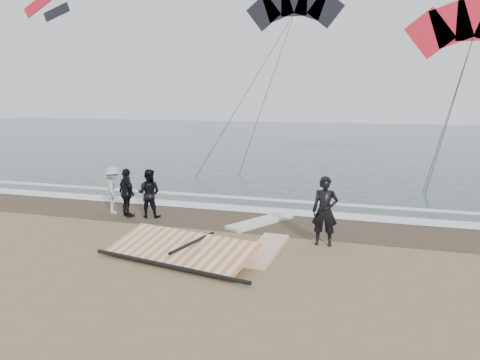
% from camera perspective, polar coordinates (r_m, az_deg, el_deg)
% --- Properties ---
extents(ground, '(120.00, 120.00, 0.00)m').
position_cam_1_polar(ground, '(10.66, 0.65, -11.58)').
color(ground, '#8C704C').
rests_on(ground, ground).
extents(sea, '(120.00, 54.00, 0.02)m').
position_cam_1_polar(sea, '(42.77, 13.39, 4.69)').
color(sea, '#233838').
rests_on(sea, ground).
extents(wet_sand, '(120.00, 2.80, 0.01)m').
position_cam_1_polar(wet_sand, '(14.81, 5.64, -5.30)').
color(wet_sand, '#4C3D2B').
rests_on(wet_sand, ground).
extents(foam_near, '(120.00, 0.90, 0.01)m').
position_cam_1_polar(foam_near, '(16.13, 6.65, -3.94)').
color(foam_near, white).
rests_on(foam_near, sea).
extents(foam_far, '(120.00, 0.45, 0.01)m').
position_cam_1_polar(foam_far, '(17.76, 7.66, -2.64)').
color(foam_far, white).
rests_on(foam_far, sea).
extents(man_main, '(0.70, 0.47, 1.88)m').
position_cam_1_polar(man_main, '(12.67, 10.31, -3.75)').
color(man_main, black).
rests_on(man_main, ground).
extents(board_white, '(0.77, 2.58, 0.10)m').
position_cam_1_polar(board_white, '(12.22, 3.08, -8.45)').
color(board_white, white).
rests_on(board_white, ground).
extents(board_cream, '(1.73, 2.47, 0.10)m').
position_cam_1_polar(board_cream, '(14.77, 2.49, -5.12)').
color(board_cream, silver).
rests_on(board_cream, ground).
extents(trio_cluster, '(2.37, 1.32, 1.62)m').
position_cam_1_polar(trio_cluster, '(16.00, -13.49, -1.42)').
color(trio_cluster, black).
rests_on(trio_cluster, ground).
extents(sail_rig, '(4.25, 2.40, 0.50)m').
position_cam_1_polar(sail_rig, '(11.84, -7.15, -8.40)').
color(sail_rig, black).
rests_on(sail_rig, ground).
extents(kite_red, '(7.49, 3.63, 10.08)m').
position_cam_1_polar(kite_red, '(27.44, 26.62, 15.87)').
color(kite_red, red).
rests_on(kite_red, ground).
extents(kite_dark, '(8.39, 7.73, 18.25)m').
position_cam_1_polar(kite_dark, '(36.96, 6.58, 19.78)').
color(kite_dark, black).
rests_on(kite_dark, ground).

